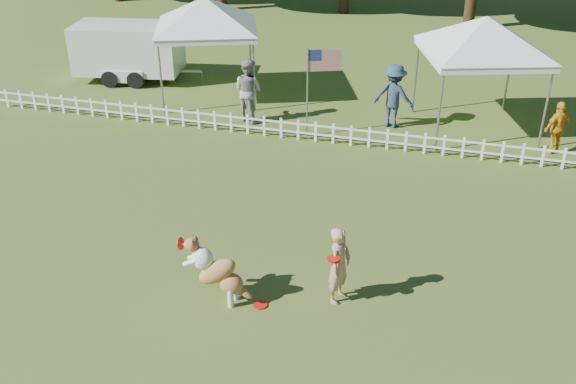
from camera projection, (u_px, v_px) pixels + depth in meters
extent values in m
plane|color=#3F561B|center=(268.00, 295.00, 11.89)|extent=(120.00, 120.00, 0.00)
imported|color=tan|center=(339.00, 265.00, 11.43)|extent=(0.49, 0.62, 1.50)
cylinder|color=red|center=(260.00, 305.00, 11.61)|extent=(0.30, 0.30, 0.02)
imported|color=gray|center=(248.00, 90.00, 18.93)|extent=(1.12, 1.01, 1.89)
imported|color=#25374F|center=(394.00, 96.00, 18.53)|extent=(1.32, 0.92, 1.87)
imported|color=orange|center=(558.00, 128.00, 16.99)|extent=(0.89, 0.81, 1.46)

